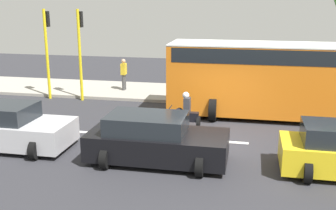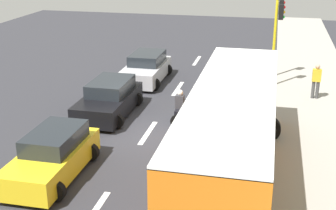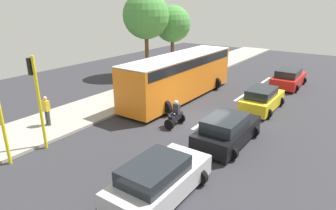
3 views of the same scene
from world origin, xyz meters
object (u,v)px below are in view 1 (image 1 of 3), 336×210
Objects in this scene: car_black at (155,140)px; traffic_light_midblock at (47,41)px; city_bus at (300,76)px; car_silver at (6,127)px; motorcycle at (184,114)px; pedestrian_near_signal at (124,73)px; traffic_light_corner at (80,42)px.

car_black is 0.97× the size of traffic_light_midblock.
city_bus is at bearing -39.71° from car_black.
motorcycle is (3.06, -5.68, -0.07)m from car_silver.
pedestrian_near_signal is at bearing -58.93° from traffic_light_midblock.
motorcycle is 8.77m from traffic_light_midblock.
city_bus is at bearing -96.68° from traffic_light_corner.
car_silver is 5.32m from car_black.
city_bus is at bearing -61.09° from car_silver.
traffic_light_corner reaches higher than car_silver.
city_bus is (5.87, -4.88, 1.13)m from car_black.
motorcycle is at bearing -61.71° from car_silver.
car_black is at bearing -134.47° from traffic_light_midblock.
traffic_light_corner is at bearing 142.13° from pedestrian_near_signal.
traffic_light_corner reaches higher than car_black.
car_silver is 0.97× the size of traffic_light_midblock.
car_black is at bearing 173.70° from motorcycle.
traffic_light_corner reaches higher than motorcycle.
car_black is 9.21m from traffic_light_corner.
traffic_light_corner is at bearing 37.59° from car_black.
traffic_light_midblock is at bearing 45.53° from car_black.
car_black is 9.89m from pedestrian_near_signal.
motorcycle is (-2.57, 4.51, -1.20)m from city_bus.
car_silver is 0.40× the size of city_bus.
traffic_light_midblock reaches higher than car_black.
traffic_light_corner and traffic_light_midblock have the same top height.
traffic_light_midblock is at bearing 90.00° from traffic_light_corner.
traffic_light_corner is 1.00× the size of traffic_light_midblock.
pedestrian_near_signal is 3.15m from traffic_light_corner.
car_black is 0.40× the size of city_bus.
pedestrian_near_signal is 4.30m from traffic_light_midblock.
traffic_light_midblock is (7.08, 7.22, 2.22)m from car_black.
motorcycle is 0.34× the size of traffic_light_midblock.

